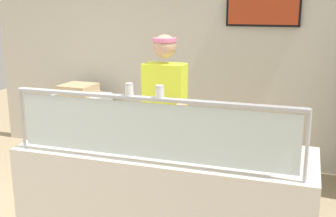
# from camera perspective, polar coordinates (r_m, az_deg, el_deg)

# --- Properties ---
(shop_rear_unit) EXTENTS (6.65, 0.13, 2.70)m
(shop_rear_unit) POSITION_cam_1_polar(r_m,az_deg,el_deg) (5.38, 7.76, 6.66)
(shop_rear_unit) COLOR beige
(shop_rear_unit) RESTS_ON ground
(serving_counter) EXTENTS (2.25, 0.79, 0.95)m
(serving_counter) POSITION_cam_1_polar(r_m,az_deg,el_deg) (3.45, -0.35, -12.84)
(serving_counter) COLOR silver
(serving_counter) RESTS_ON ground
(sneeze_guard) EXTENTS (2.07, 0.06, 0.47)m
(sneeze_guard) POSITION_cam_1_polar(r_m,az_deg,el_deg) (2.87, -2.52, -1.88)
(sneeze_guard) COLOR #B2B5BC
(sneeze_guard) RESTS_ON serving_counter
(pizza_tray) EXTENTS (0.45, 0.45, 0.04)m
(pizza_tray) POSITION_cam_1_polar(r_m,az_deg,el_deg) (3.40, -3.49, -4.26)
(pizza_tray) COLOR #9EA0A8
(pizza_tray) RESTS_ON serving_counter
(pizza_server) EXTENTS (0.12, 0.29, 0.01)m
(pizza_server) POSITION_cam_1_polar(r_m,az_deg,el_deg) (3.38, -3.56, -4.01)
(pizza_server) COLOR #ADAFB7
(pizza_server) RESTS_ON pizza_tray
(parmesan_shaker) EXTENTS (0.06, 0.06, 0.09)m
(parmesan_shaker) POSITION_cam_1_polar(r_m,az_deg,el_deg) (2.87, -5.23, 2.46)
(parmesan_shaker) COLOR white
(parmesan_shaker) RESTS_ON sneeze_guard
(pepper_flake_shaker) EXTENTS (0.06, 0.06, 0.08)m
(pepper_flake_shaker) POSITION_cam_1_polar(r_m,az_deg,el_deg) (2.79, -1.12, 2.17)
(pepper_flake_shaker) COLOR white
(pepper_flake_shaker) RESTS_ON sneeze_guard
(worker_figure) EXTENTS (0.41, 0.50, 1.76)m
(worker_figure) POSITION_cam_1_polar(r_m,az_deg,el_deg) (3.95, -0.40, -1.06)
(worker_figure) COLOR #23232D
(worker_figure) RESTS_ON ground
(prep_shelf) EXTENTS (0.70, 0.55, 0.87)m
(prep_shelf) POSITION_cam_1_polar(r_m,az_deg,el_deg) (5.75, -11.67, -2.42)
(prep_shelf) COLOR #B7BABF
(prep_shelf) RESTS_ON ground
(pizza_box_stack) EXTENTS (0.44, 0.43, 0.14)m
(pizza_box_stack) POSITION_cam_1_polar(r_m,az_deg,el_deg) (5.64, -11.97, 2.51)
(pizza_box_stack) COLOR tan
(pizza_box_stack) RESTS_ON prep_shelf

